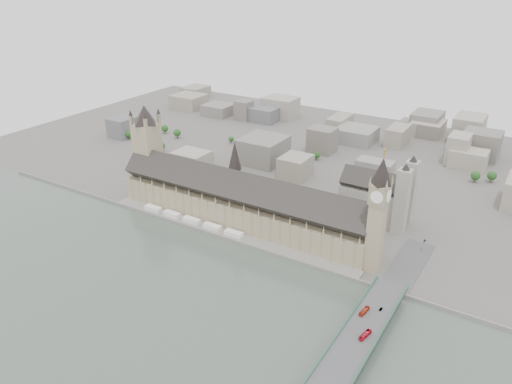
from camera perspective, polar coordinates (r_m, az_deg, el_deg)
The scene contains 18 objects.
ground at distance 478.11m, azimuth -3.05°, elevation -4.51°, with size 900.00×900.00×0.00m, color #595651.
river_thames at distance 378.50m, azimuth -17.82°, elevation -14.76°, with size 600.00×600.00×0.00m, color #445046.
embankment_wall at distance 466.78m, azimuth -4.10°, elevation -5.11°, with size 600.00×1.50×3.00m, color slate.
river_terrace at distance 472.30m, azimuth -3.57°, elevation -4.78°, with size 270.00×15.00×2.00m, color slate.
terrace_tents at distance 492.77m, azimuth -7.37°, elevation -3.21°, with size 118.00×7.00×4.00m.
palace_of_westminster at distance 482.00m, azimuth -1.79°, elevation -1.18°, with size 265.00×40.73×55.44m.
elizabeth_tower at distance 403.87m, azimuth 13.80°, elevation -1.75°, with size 17.00×17.00×107.50m.
victoria_tower at distance 545.65m, azimuth -12.28°, elevation 5.12°, with size 30.00×30.00×100.00m.
central_tower at distance 477.70m, azimuth -2.44°, elevation 3.18°, with size 13.00×13.00×48.00m.
westminster_bridge at distance 350.19m, azimuth 11.44°, elevation -16.55°, with size 25.00×325.00×10.25m, color #474749.
bridge_parapets at distance 315.39m, azimuth 8.41°, elevation -20.51°, with size 25.00×235.00×1.15m, color #305844, non-canonical shape.
westminster_abbey at distance 500.36m, azimuth 13.74°, elevation -0.61°, with size 68.00×36.00×64.00m.
city_skyline_inland at distance 668.75m, azimuth 8.92°, elevation 5.76°, with size 720.00×360.00×38.00m, color gray, non-canonical shape.
park_trees at distance 524.00m, azimuth -0.26°, elevation -0.78°, with size 110.00×30.00×15.00m, color #1A4619, non-canonical shape.
red_bus_north at distance 366.29m, azimuth 12.27°, elevation -13.16°, with size 2.64×11.27×3.14m, color red.
red_bus_south at distance 346.74m, azimuth 12.37°, elevation -15.67°, with size 2.81×11.99×3.34m, color red.
car_silver at distance 372.16m, azimuth 14.07°, elevation -12.86°, with size 1.35×3.88×1.28m, color gray.
car_approach at distance 464.53m, azimuth 18.71°, elevation -5.31°, with size 1.93×4.75×1.38m, color gray.
Camera 1 is at (240.14, -341.07, 233.65)m, focal length 35.00 mm.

